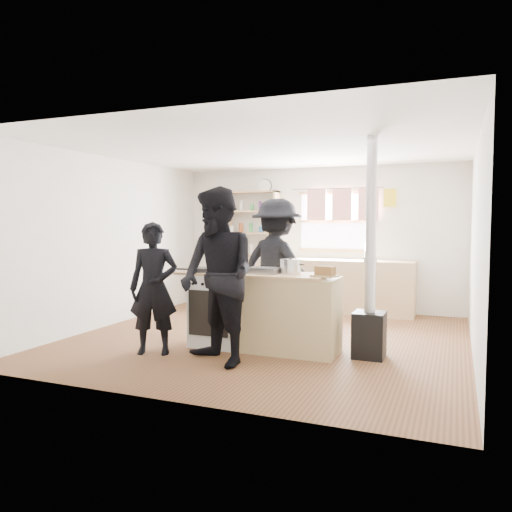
% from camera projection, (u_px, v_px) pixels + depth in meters
% --- Properties ---
extents(ground, '(5.00, 5.00, 0.01)m').
position_uv_depth(ground, '(268.00, 338.00, 6.63)').
color(ground, brown).
rests_on(ground, ground).
extents(back_counter, '(3.40, 0.55, 0.90)m').
position_uv_depth(back_counter, '(313.00, 285.00, 8.66)').
color(back_counter, tan).
rests_on(back_counter, ground).
extents(shelving_unit, '(1.00, 0.28, 1.20)m').
position_uv_depth(shelving_unit, '(252.00, 223.00, 9.14)').
color(shelving_unit, tan).
rests_on(shelving_unit, back_counter).
extents(thermos, '(0.10, 0.10, 0.29)m').
position_uv_depth(thermos, '(368.00, 252.00, 8.27)').
color(thermos, silver).
rests_on(thermos, back_counter).
extents(cooking_island, '(1.97, 0.64, 0.93)m').
position_uv_depth(cooking_island, '(264.00, 311.00, 6.04)').
color(cooking_island, white).
rests_on(cooking_island, ground).
extents(skillet_greens, '(0.34, 0.34, 0.05)m').
position_uv_depth(skillet_greens, '(202.00, 269.00, 6.17)').
color(skillet_greens, black).
rests_on(skillet_greens, cooking_island).
extents(roast_tray, '(0.35, 0.24, 0.07)m').
position_uv_depth(roast_tray, '(264.00, 270.00, 5.94)').
color(roast_tray, silver).
rests_on(roast_tray, cooking_island).
extents(stockpot_stove, '(0.25, 0.25, 0.20)m').
position_uv_depth(stockpot_stove, '(236.00, 264.00, 6.27)').
color(stockpot_stove, silver).
rests_on(stockpot_stove, cooking_island).
extents(stockpot_counter, '(0.26, 0.26, 0.20)m').
position_uv_depth(stockpot_counter, '(291.00, 266.00, 5.94)').
color(stockpot_counter, silver).
rests_on(stockpot_counter, cooking_island).
extents(bread_board, '(0.33, 0.27, 0.12)m').
position_uv_depth(bread_board, '(325.00, 272.00, 5.60)').
color(bread_board, tan).
rests_on(bread_board, cooking_island).
extents(flue_heater, '(0.35, 0.35, 2.50)m').
position_uv_depth(flue_heater, '(370.00, 301.00, 5.65)').
color(flue_heater, black).
rests_on(flue_heater, ground).
extents(person_near_left, '(0.66, 0.55, 1.55)m').
position_uv_depth(person_near_left, '(154.00, 288.00, 5.82)').
color(person_near_left, black).
rests_on(person_near_left, ground).
extents(person_near_right, '(1.17, 1.10, 1.93)m').
position_uv_depth(person_near_right, '(218.00, 276.00, 5.36)').
color(person_near_right, black).
rests_on(person_near_right, ground).
extents(person_far, '(1.36, 1.04, 1.86)m').
position_uv_depth(person_far, '(277.00, 266.00, 6.92)').
color(person_far, black).
rests_on(person_far, ground).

